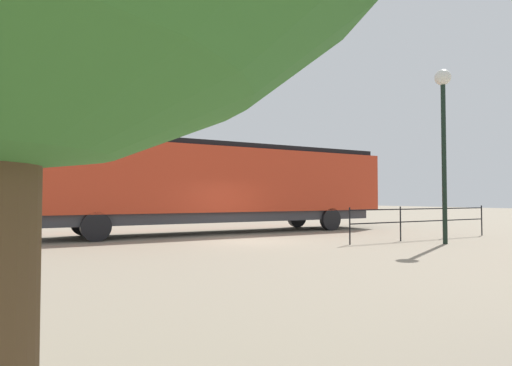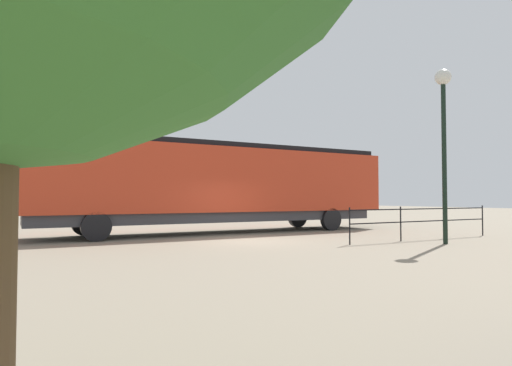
{
  "view_description": "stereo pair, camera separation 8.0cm",
  "coord_description": "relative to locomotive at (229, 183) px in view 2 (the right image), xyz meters",
  "views": [
    {
      "loc": [
        14.32,
        -7.96,
        1.62
      ],
      "look_at": [
        0.1,
        0.18,
        2.18
      ],
      "focal_mm": 30.31,
      "sensor_mm": 36.0,
      "label": 1
    },
    {
      "loc": [
        14.36,
        -7.89,
        1.62
      ],
      "look_at": [
        0.1,
        0.18,
        2.18
      ],
      "focal_mm": 30.31,
      "sensor_mm": 36.0,
      "label": 2
    }
  ],
  "objects": [
    {
      "name": "locomotive",
      "position": [
        0.0,
        0.0,
        0.0
      ],
      "size": [
        3.19,
        17.35,
        4.1
      ],
      "color": "red",
      "rests_on": "ground_plane"
    },
    {
      "name": "ground_plane",
      "position": [
        3.97,
        -1.0,
        -2.3
      ],
      "size": [
        120.0,
        120.0,
        0.0
      ],
      "primitive_type": "plane",
      "color": "gray"
    },
    {
      "name": "platform_fence",
      "position": [
        6.92,
        5.04,
        -1.46
      ],
      "size": [
        0.05,
        7.55,
        1.29
      ],
      "color": "black",
      "rests_on": "ground_plane"
    },
    {
      "name": "lamp_post",
      "position": [
        8.4,
        4.37,
        2.24
      ],
      "size": [
        0.56,
        0.56,
        6.19
      ],
      "color": "black",
      "rests_on": "ground_plane"
    }
  ]
}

